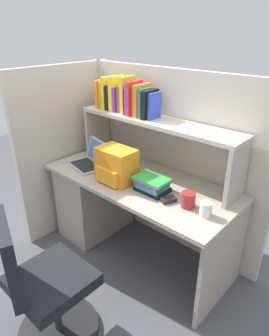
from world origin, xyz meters
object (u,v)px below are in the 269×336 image
at_px(laptop, 91,160).
at_px(paper_cup, 206,209).
at_px(backpack, 116,166).
at_px(office_chair, 44,291).
at_px(computer_mouse, 169,200).
at_px(snack_canister, 188,200).

bearing_deg(laptop, paper_cup, -0.51).
height_order(backpack, office_chair, backpack).
bearing_deg(backpack, laptop, 172.18).
height_order(computer_mouse, paper_cup, paper_cup).
xyz_separation_m(computer_mouse, snack_canister, (0.14, 0.04, 0.04)).
xyz_separation_m(laptop, computer_mouse, (0.86, -0.03, -0.03)).
distance_m(backpack, paper_cup, 0.78).
height_order(laptop, backpack, backpack).
bearing_deg(computer_mouse, backpack, -153.73).
bearing_deg(backpack, snack_canister, 5.12).
height_order(paper_cup, snack_canister, snack_canister).
height_order(laptop, office_chair, laptop).
relative_size(computer_mouse, snack_canister, 0.96).
height_order(backpack, snack_canister, backpack).
bearing_deg(laptop, computer_mouse, -1.92).
height_order(computer_mouse, snack_canister, snack_canister).
bearing_deg(laptop, office_chair, -56.61).
bearing_deg(paper_cup, laptop, 179.49).
xyz_separation_m(paper_cup, office_chair, (-0.54, -0.90, -0.38)).
relative_size(computer_mouse, office_chair, 0.11).
xyz_separation_m(laptop, office_chair, (0.60, -0.91, -0.39)).
distance_m(backpack, office_chair, 1.00).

